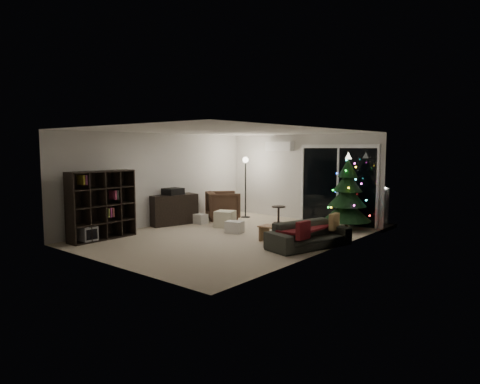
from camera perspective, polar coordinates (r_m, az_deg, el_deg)
The scene contains 18 objects.
room at distance 11.00m, azimuth 5.39°, elevation 0.20°, with size 6.50×7.51×2.60m.
bookshelf at distance 10.50m, azimuth -18.54°, elevation -1.59°, with size 0.40×1.58×1.58m, color black, non-canonical shape.
media_cabinet at distance 11.94m, azimuth -8.89°, elevation -2.31°, with size 0.50×1.32×0.83m, color black.
stereo at distance 11.87m, azimuth -8.92°, elevation 0.08°, with size 0.42×0.50×0.18m, color black.
armchair at distance 12.57m, azimuth -2.31°, elevation -1.81°, with size 0.89×0.92×0.84m, color #44291F.
ottoman at distance 11.44m, azimuth -2.00°, elevation -3.61°, with size 0.48×0.48×0.43m, color beige.
cardboard_box_a at distance 11.99m, azimuth -5.35°, elevation -3.57°, with size 0.38×0.29×0.27m, color white.
cardboard_box_b at distance 10.66m, azimuth -0.73°, elevation -4.69°, with size 0.42×0.31×0.29m, color white.
side_table at distance 12.05m, azimuth 5.16°, elevation -3.03°, with size 0.38×0.38×0.48m, color black.
floor_lamp at distance 12.93m, azimuth 0.73°, elevation 0.50°, with size 0.28×0.28×1.78m, color black.
sofa at distance 9.22m, azimuth 9.17°, elevation -5.64°, with size 1.87×0.73×0.55m, color #252722.
sofa_throw at distance 9.25m, azimuth 8.64°, elevation -4.82°, with size 0.58×1.35×0.04m, color #560D08.
cushion_a at distance 9.62m, azimuth 12.44°, elevation -3.88°, with size 0.11×0.36×0.36m, color #A48747.
cushion_b at distance 8.51m, azimuth 8.42°, elevation -5.09°, with size 0.11×0.36×0.36m, color #560D08.
coffee_table at distance 9.56m, azimuth 5.83°, elevation -5.76°, with size 1.13×0.40×0.36m, color #A27E4C, non-canonical shape.
remote_a at distance 9.61m, azimuth 5.10°, elevation -4.55°, with size 0.14×0.04×0.02m, color black.
remote_b at distance 9.51m, azimuth 6.52°, elevation -4.67°, with size 0.13×0.04×0.02m, color slate.
christmas_tree at distance 11.39m, azimuth 14.13°, elevation 0.13°, with size 1.23×1.23×1.99m, color black.
Camera 1 is at (6.61, -7.56, 2.11)m, focal length 32.00 mm.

